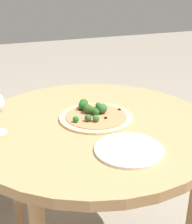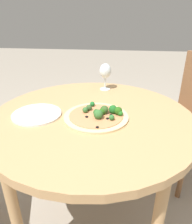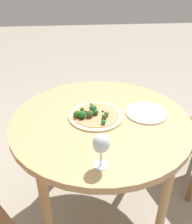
% 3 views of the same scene
% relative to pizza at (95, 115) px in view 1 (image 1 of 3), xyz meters
% --- Properties ---
extents(dining_table, '(1.01, 1.01, 0.77)m').
position_rel_pizza_xyz_m(dining_table, '(-0.03, 0.02, -0.09)').
color(dining_table, tan).
rests_on(dining_table, ground_plane).
extents(pizza, '(0.31, 0.31, 0.06)m').
position_rel_pizza_xyz_m(pizza, '(0.00, 0.00, 0.00)').
color(pizza, '#DBBC89').
rests_on(pizza, dining_table).
extents(plate_near, '(0.24, 0.24, 0.01)m').
position_rel_pizza_xyz_m(plate_near, '(-0.30, -0.01, -0.01)').
color(plate_near, silver).
rests_on(plate_near, dining_table).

